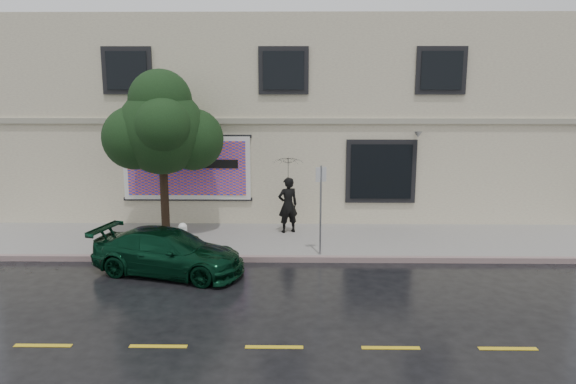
{
  "coord_description": "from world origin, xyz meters",
  "views": [
    {
      "loc": [
        0.4,
        -13.28,
        5.03
      ],
      "look_at": [
        0.18,
        2.2,
        1.82
      ],
      "focal_mm": 35.0,
      "sensor_mm": 36.0,
      "label": 1
    }
  ],
  "objects_px": {
    "pedestrian": "(288,205)",
    "street_tree": "(162,131)",
    "fire_hydrant": "(183,238)",
    "car": "(168,252)"
  },
  "relations": [
    {
      "from": "pedestrian",
      "to": "street_tree",
      "type": "relative_size",
      "value": 0.39
    },
    {
      "from": "car",
      "to": "fire_hydrant",
      "type": "relative_size",
      "value": 4.59
    },
    {
      "from": "street_tree",
      "to": "fire_hydrant",
      "type": "height_order",
      "value": "street_tree"
    },
    {
      "from": "street_tree",
      "to": "fire_hydrant",
      "type": "distance_m",
      "value": 3.35
    },
    {
      "from": "pedestrian",
      "to": "street_tree",
      "type": "xyz_separation_m",
      "value": [
        -3.75,
        -0.62,
        2.38
      ]
    },
    {
      "from": "car",
      "to": "fire_hydrant",
      "type": "bearing_deg",
      "value": 10.11
    },
    {
      "from": "car",
      "to": "street_tree",
      "type": "xyz_separation_m",
      "value": [
        -0.71,
        2.82,
        2.84
      ]
    },
    {
      "from": "pedestrian",
      "to": "fire_hydrant",
      "type": "distance_m",
      "value": 3.65
    },
    {
      "from": "car",
      "to": "street_tree",
      "type": "height_order",
      "value": "street_tree"
    },
    {
      "from": "car",
      "to": "pedestrian",
      "type": "relative_size",
      "value": 2.24
    }
  ]
}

